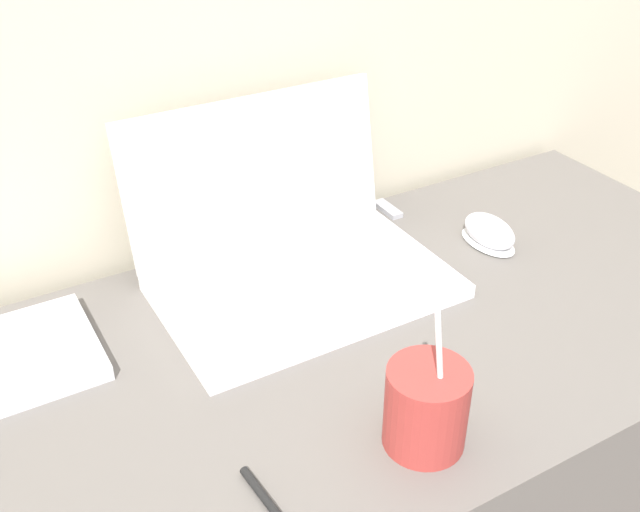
% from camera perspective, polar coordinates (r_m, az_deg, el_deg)
% --- Properties ---
extents(laptop, '(0.39, 0.29, 0.23)m').
position_cam_1_polar(laptop, '(1.04, -2.44, 0.68)').
color(laptop, silver).
rests_on(laptop, desk).
extents(drink_cup, '(0.09, 0.09, 0.20)m').
position_cam_1_polar(drink_cup, '(0.79, 8.11, -11.24)').
color(drink_cup, '#9E332D').
rests_on(drink_cup, desk).
extents(computer_mouse, '(0.06, 0.10, 0.04)m').
position_cam_1_polar(computer_mouse, '(1.16, 12.77, 1.77)').
color(computer_mouse, white).
rests_on(computer_mouse, desk).
extents(usb_stick, '(0.02, 0.06, 0.01)m').
position_cam_1_polar(usb_stick, '(1.23, 5.18, 3.59)').
color(usb_stick, '#99999E').
rests_on(usb_stick, desk).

